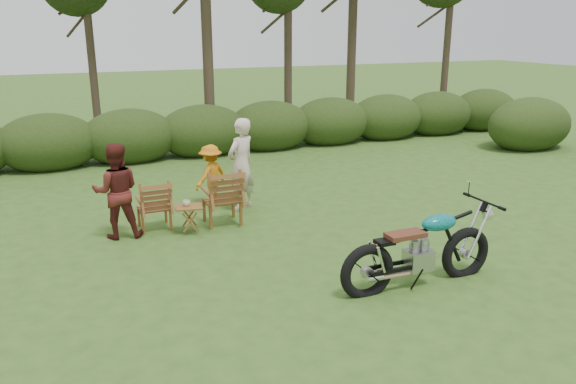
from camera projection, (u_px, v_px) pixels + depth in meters
name	position (u px, v px, depth m)	size (l,w,h in m)	color
ground	(375.00, 283.00, 7.89)	(80.00, 80.00, 0.00)	#2F4B19
tree_line	(209.00, 13.00, 15.55)	(22.52, 11.62, 8.14)	#37291E
motorcycle	(417.00, 284.00, 7.86)	(2.28, 0.87, 1.30)	#0EB7BC
lawn_chair_right	(223.00, 223.00, 10.28)	(0.71, 0.71, 1.03)	brown
lawn_chair_left	(155.00, 228.00, 10.02)	(0.62, 0.62, 0.89)	brown
side_table	(190.00, 219.00, 9.75)	(0.47, 0.39, 0.48)	#5A3516
cup	(187.00, 203.00, 9.69)	(0.13, 0.13, 0.10)	beige
adult_a	(242.00, 209.00, 11.09)	(0.66, 0.43, 1.80)	beige
adult_b	(121.00, 237.00, 9.63)	(0.79, 0.62, 1.63)	#531B17
child	(212.00, 205.00, 11.32)	(0.80, 0.46, 1.23)	orange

